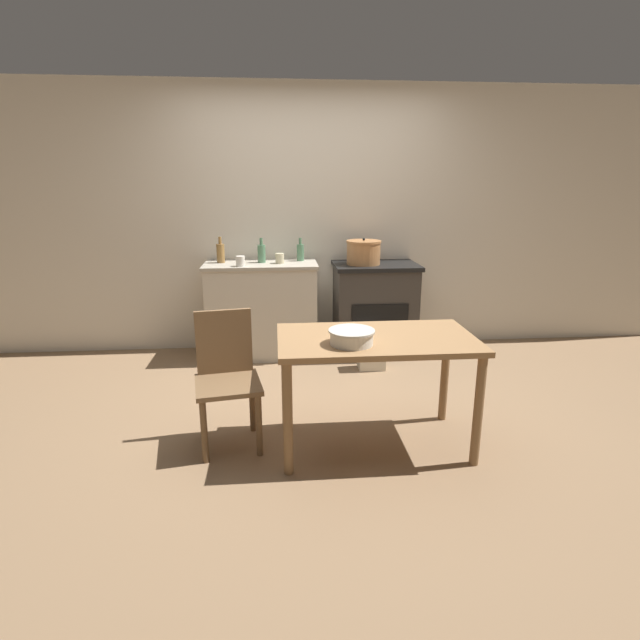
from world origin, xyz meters
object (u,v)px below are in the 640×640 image
object	(u,v)px
stove	(374,308)
flour_sack	(372,352)
mixing_bowl_large	(352,336)
work_table	(376,352)
bottle_left	(262,253)
cup_center	(240,261)
cup_center_left	(280,258)
chair	(227,375)
stock_pot	(364,252)
bottle_mid_left	(300,252)
bottle_far_left	(221,253)

from	to	relation	value
stove	flour_sack	bearing A→B (deg)	-102.97
mixing_bowl_large	work_table	bearing A→B (deg)	36.78
bottle_left	cup_center	distance (m)	0.28
bottle_left	cup_center_left	world-z (taller)	bottle_left
cup_center_left	work_table	bearing A→B (deg)	-72.08
flour_sack	mixing_bowl_large	size ratio (longest dim) A/B	1.17
chair	cup_center	world-z (taller)	cup_center
cup_center_left	stock_pot	bearing A→B (deg)	0.64
flour_sack	bottle_mid_left	size ratio (longest dim) A/B	1.46
bottle_far_left	flour_sack	bearing A→B (deg)	-21.16
bottle_mid_left	cup_center	xyz separation A→B (m)	(-0.56, -0.27, -0.04)
chair	mixing_bowl_large	size ratio (longest dim) A/B	3.17
chair	bottle_left	size ratio (longest dim) A/B	3.74
bottle_left	bottle_mid_left	size ratio (longest dim) A/B	1.05
work_table	chair	world-z (taller)	chair
mixing_bowl_large	bottle_left	distance (m)	2.06
work_table	bottle_left	size ratio (longest dim) A/B	5.28
work_table	mixing_bowl_large	size ratio (longest dim) A/B	4.47
stove	bottle_far_left	distance (m)	1.57
stock_pot	work_table	bearing A→B (deg)	-97.11
work_table	cup_center	size ratio (longest dim) A/B	13.15
stove	cup_center_left	size ratio (longest dim) A/B	9.52
bottle_far_left	bottle_mid_left	xyz separation A→B (m)	(0.75, 0.05, -0.01)
cup_center	mixing_bowl_large	bearing A→B (deg)	-66.94
flour_sack	mixing_bowl_large	bearing A→B (deg)	-105.81
flour_sack	bottle_far_left	world-z (taller)	bottle_far_left
work_table	flour_sack	size ratio (longest dim) A/B	3.81
stock_pot	bottle_left	bearing A→B (deg)	176.40
bottle_far_left	bottle_left	world-z (taller)	bottle_far_left
stove	stock_pot	world-z (taller)	stock_pot
mixing_bowl_large	bottle_mid_left	bearing A→B (deg)	95.48
bottle_far_left	stock_pot	bearing A→B (deg)	-3.51
stove	cup_center_left	world-z (taller)	cup_center_left
bottle_mid_left	cup_center_left	world-z (taller)	bottle_mid_left
bottle_mid_left	bottle_left	bearing A→B (deg)	-168.82
bottle_mid_left	mixing_bowl_large	bearing A→B (deg)	-84.52
chair	bottle_mid_left	world-z (taller)	bottle_mid_left
cup_center_left	cup_center	world-z (taller)	same
chair	bottle_left	xyz separation A→B (m)	(0.20, 1.71, 0.54)
stock_pot	cup_center_left	bearing A→B (deg)	-179.36
stove	mixing_bowl_large	bearing A→B (deg)	-105.13
mixing_bowl_large	bottle_far_left	xyz separation A→B (m)	(-0.95, 1.99, 0.22)
stock_pot	bottle_mid_left	xyz separation A→B (m)	(-0.59, 0.13, -0.01)
stove	bottle_far_left	world-z (taller)	bottle_far_left
flour_sack	bottle_left	size ratio (longest dim) A/B	1.38
chair	flour_sack	world-z (taller)	chair
stove	bottle_left	world-z (taller)	bottle_left
work_table	bottle_far_left	bearing A→B (deg)	121.17
stock_pot	stove	bearing A→B (deg)	10.31
flour_sack	cup_center	distance (m)	1.44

